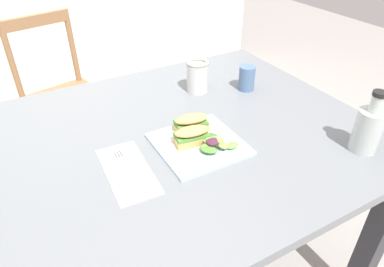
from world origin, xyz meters
The scene contains 11 objects.
dining_table centered at (0.04, -0.04, 0.63)m, with size 1.28×1.01×0.74m.
chair_wooden_far centered at (-0.15, 0.98, 0.45)m, with size 0.48×0.48×0.87m.
plate_lunch centered at (0.07, -0.13, 0.74)m, with size 0.25×0.25×0.01m, color silver.
sandwich_half_front centered at (0.06, -0.12, 0.78)m, with size 0.11×0.08×0.06m.
sandwich_half_back centered at (0.09, -0.06, 0.78)m, with size 0.11×0.08×0.06m.
salad_mixed_greens centered at (0.10, -0.17, 0.77)m, with size 0.13×0.11×0.03m.
napkin_folded centered at (-0.16, -0.14, 0.74)m, with size 0.12×0.25×0.00m, color silver.
fork_on_napkin centered at (-0.16, -0.12, 0.75)m, with size 0.03×0.19×0.00m.
bottle_cold_brew centered at (0.49, -0.38, 0.80)m, with size 0.08×0.08×0.19m.
mason_jar_iced_tea centered at (0.25, 0.19, 0.80)m, with size 0.08×0.08×0.12m.
cup_extra_side centered at (0.43, 0.11, 0.79)m, with size 0.06×0.06×0.10m, color #4C6B93.
Camera 1 is at (-0.36, -0.86, 1.36)m, focal length 32.40 mm.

